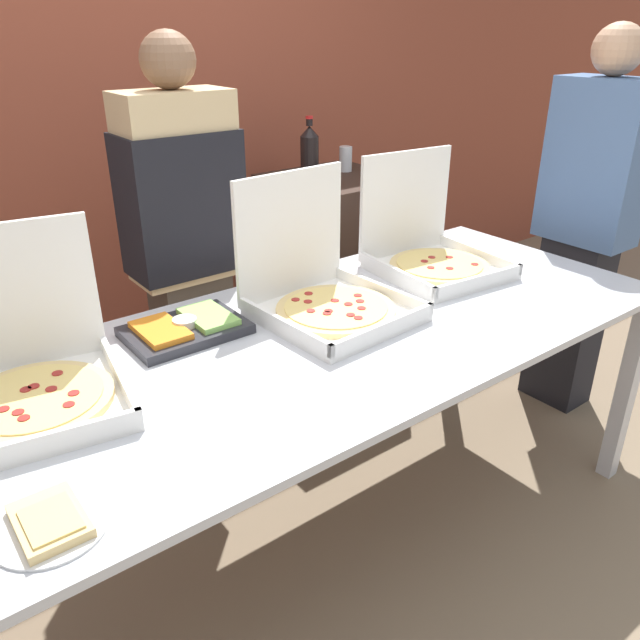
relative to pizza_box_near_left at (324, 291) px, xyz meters
The scene contains 13 objects.
ground_plane 0.93m from the pizza_box_near_left, 132.47° to the right, with size 16.00×16.00×0.00m, color #847056.
brick_wall_behind 1.66m from the pizza_box_near_left, 94.02° to the left, with size 10.00×0.06×2.80m.
buffet_table 0.23m from the pizza_box_near_left, 132.47° to the right, with size 2.45×0.99×0.84m.
pizza_box_near_left is the anchor object (origin of this frame).
pizza_box_far_left 0.91m from the pizza_box_near_left, behind, with size 0.49×0.50×0.42m.
pizza_box_near_right 0.58m from the pizza_box_near_left, ahead, with size 0.47×0.49×0.43m.
paper_plate_front_right 1.11m from the pizza_box_near_left, 155.94° to the right, with size 0.22×0.22×0.03m.
veggie_tray 0.46m from the pizza_box_near_left, 163.22° to the left, with size 0.36×0.25×0.05m.
sideboard_podium 1.26m from the pizza_box_near_left, 49.53° to the left, with size 0.60×0.60×1.02m.
soda_bottle 1.22m from the pizza_box_near_left, 55.45° to the left, with size 0.09×0.09×0.29m.
soda_can_silver 1.33m from the pizza_box_near_left, 47.35° to the left, with size 0.07×0.07×0.12m.
person_server_vest 0.66m from the pizza_box_near_left, 105.36° to the left, with size 0.42×0.24×1.69m.
person_guest_cap 1.42m from the pizza_box_near_left, ahead, with size 0.22×0.40×1.71m.
Camera 1 is at (-1.05, -1.36, 1.71)m, focal length 35.00 mm.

